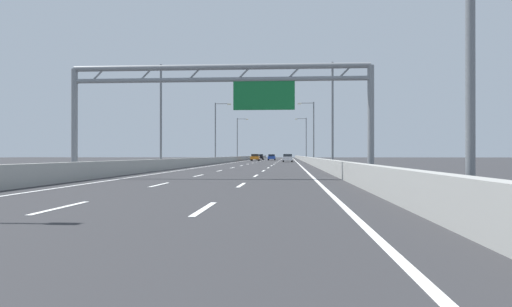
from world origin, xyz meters
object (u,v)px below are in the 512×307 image
object	(u,v)px
streetlamp_left_far	(217,129)
sign_gantry	(225,91)
white_car	(288,158)
streetlamp_left_distant	(238,136)
streetlamp_right_distant	(305,136)
blue_car	(272,157)
streetlamp_right_far	(312,128)
streetlamp_left_mid	(163,110)
black_car	(260,157)
orange_car	(255,157)
streetlamp_right_mid	(330,109)

from	to	relation	value
streetlamp_left_far	sign_gantry	bearing A→B (deg)	-80.75
white_car	streetlamp_left_distant	bearing A→B (deg)	119.23
streetlamp_right_distant	blue_car	distance (m)	10.70
sign_gantry	streetlamp_right_distant	world-z (taller)	streetlamp_right_distant
streetlamp_right_far	white_car	size ratio (longest dim) A/B	2.11
streetlamp_left_mid	streetlamp_left_far	size ratio (longest dim) A/B	1.00
streetlamp_right_far	blue_car	world-z (taller)	streetlamp_right_far
streetlamp_right_distant	white_car	distance (m)	20.74
blue_car	black_car	bearing A→B (deg)	109.71
streetlamp_right_far	white_car	bearing A→B (deg)	107.77
blue_car	orange_car	size ratio (longest dim) A/B	0.93
streetlamp_left_distant	blue_car	distance (m)	10.45
black_car	streetlamp_right_far	bearing A→B (deg)	-76.85
blue_car	orange_car	distance (m)	10.86
white_car	blue_car	size ratio (longest dim) A/B	1.10
streetlamp_left_mid	orange_car	size ratio (longest dim) A/B	2.14
streetlamp_right_distant	orange_car	world-z (taller)	streetlamp_right_distant
streetlamp_right_far	streetlamp_right_distant	bearing A→B (deg)	90.00
streetlamp_left_mid	streetlamp_left_distant	size ratio (longest dim) A/B	1.00
black_car	orange_car	xyz separation A→B (m)	(0.12, -19.57, 0.01)
streetlamp_right_distant	black_car	world-z (taller)	streetlamp_right_distant
black_car	orange_car	bearing A→B (deg)	-89.65
white_car	black_car	distance (m)	35.60
streetlamp_left_far	blue_car	size ratio (longest dim) A/B	2.31
white_car	black_car	size ratio (longest dim) A/B	0.97
streetlamp_right_far	white_car	world-z (taller)	streetlamp_right_far
streetlamp_left_distant	streetlamp_right_mid	bearing A→B (deg)	-76.78
streetlamp_right_mid	orange_car	bearing A→B (deg)	100.38
streetlamp_left_mid	white_car	size ratio (longest dim) A/B	2.11
streetlamp_right_far	streetlamp_right_mid	bearing A→B (deg)	-90.00
streetlamp_left_far	streetlamp_right_far	xyz separation A→B (m)	(14.93, 0.00, 0.00)
blue_car	white_car	bearing A→B (deg)	-81.55
streetlamp_right_distant	black_car	distance (m)	19.18
streetlamp_left_far	streetlamp_right_far	bearing A→B (deg)	0.00
streetlamp_right_mid	white_car	size ratio (longest dim) A/B	2.11
streetlamp_right_mid	blue_car	size ratio (longest dim) A/B	2.31
streetlamp_left_far	orange_car	size ratio (longest dim) A/B	2.14
blue_car	orange_car	world-z (taller)	orange_car
blue_car	streetlamp_right_distant	bearing A→B (deg)	-37.45
black_car	streetlamp_right_mid	bearing A→B (deg)	-82.08
streetlamp_right_distant	sign_gantry	bearing A→B (deg)	-95.13
streetlamp_left_distant	blue_car	bearing A→B (deg)	38.78
sign_gantry	streetlamp_right_distant	xyz separation A→B (m)	(7.15, 79.55, 0.53)
streetlamp_right_distant	streetlamp_left_far	bearing A→B (deg)	-115.16
streetlamp_right_far	streetlamp_right_distant	xyz separation A→B (m)	(0.00, 31.79, 0.00)
streetlamp_right_mid	streetlamp_left_far	size ratio (longest dim) A/B	1.00
streetlamp_left_far	streetlamp_left_distant	world-z (taller)	same
streetlamp_right_mid	streetlamp_left_far	distance (m)	35.12
streetlamp_right_far	blue_car	distance (m)	38.69
streetlamp_left_mid	streetlamp_right_far	bearing A→B (deg)	64.84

